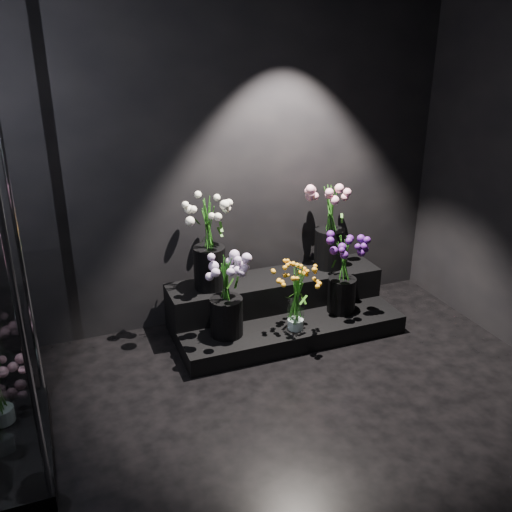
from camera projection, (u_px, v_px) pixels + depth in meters
floor at (321, 477)px, 3.15m from camera, size 4.00×4.00×0.00m
wall_back at (208, 153)px, 4.34m from camera, size 4.00×0.00×4.00m
display_riser at (280, 307)px, 4.66m from camera, size 1.78×0.79×0.40m
bouquet_orange_bells at (296, 296)px, 4.26m from camera, size 0.31×0.31×0.54m
bouquet_lilac at (226, 291)px, 4.16m from camera, size 0.38×0.38×0.62m
bouquet_purple at (343, 268)px, 4.49m from camera, size 0.36×0.36×0.66m
bouquet_cream_roses at (209, 237)px, 4.32m from camera, size 0.44×0.44×0.73m
bouquet_pink_roses at (331, 220)px, 4.70m from camera, size 0.43×0.43×0.74m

